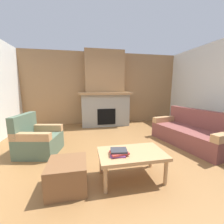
# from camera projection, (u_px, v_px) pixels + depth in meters

# --- Properties ---
(ground) EXTENTS (9.00, 9.00, 0.00)m
(ground) POSITION_uv_depth(u_px,v_px,m) (124.00, 157.00, 2.91)
(ground) COLOR brown
(wall_back_wood_panel) EXTENTS (6.00, 0.12, 2.70)m
(wall_back_wood_panel) POSITION_uv_depth(u_px,v_px,m) (103.00, 89.00, 5.58)
(wall_back_wood_panel) COLOR #997047
(wall_back_wood_panel) RESTS_ON ground
(fireplace) EXTENTS (1.90, 0.82, 2.70)m
(fireplace) POSITION_uv_depth(u_px,v_px,m) (105.00, 94.00, 5.25)
(fireplace) COLOR gray
(fireplace) RESTS_ON ground
(couch) EXTENTS (1.19, 1.93, 0.85)m
(couch) POSITION_uv_depth(u_px,v_px,m) (191.00, 133.00, 3.52)
(couch) COLOR brown
(couch) RESTS_ON ground
(armchair) EXTENTS (0.90, 0.90, 0.85)m
(armchair) POSITION_uv_depth(u_px,v_px,m) (37.00, 140.00, 3.03)
(armchair) COLOR #4C604C
(armchair) RESTS_ON ground
(coffee_table) EXTENTS (1.00, 0.60, 0.43)m
(coffee_table) POSITION_uv_depth(u_px,v_px,m) (132.00, 155.00, 2.17)
(coffee_table) COLOR tan
(coffee_table) RESTS_ON ground
(ottoman) EXTENTS (0.52, 0.52, 0.40)m
(ottoman) POSITION_uv_depth(u_px,v_px,m) (68.00, 175.00, 1.97)
(ottoman) COLOR brown
(ottoman) RESTS_ON ground
(book_stack_near_edge) EXTENTS (0.28, 0.25, 0.08)m
(book_stack_near_edge) POSITION_uv_depth(u_px,v_px,m) (119.00, 152.00, 2.07)
(book_stack_near_edge) COLOR #7A3D84
(book_stack_near_edge) RESTS_ON coffee_table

